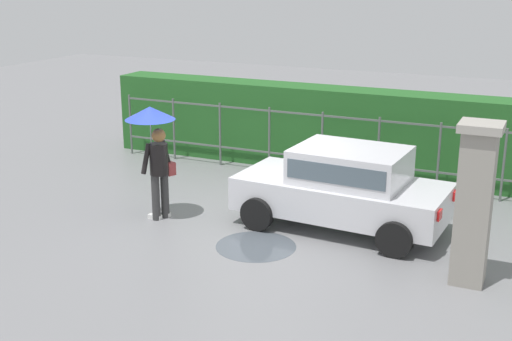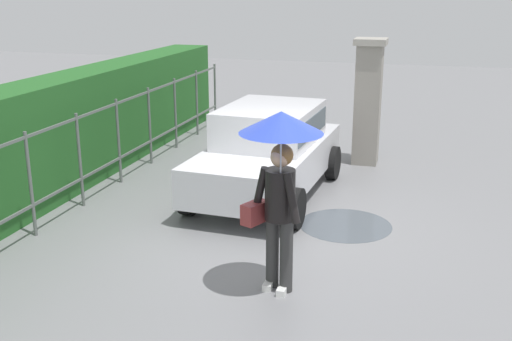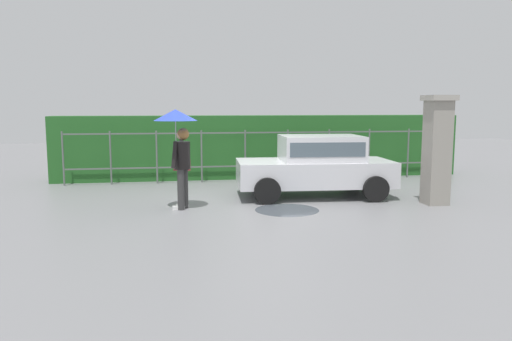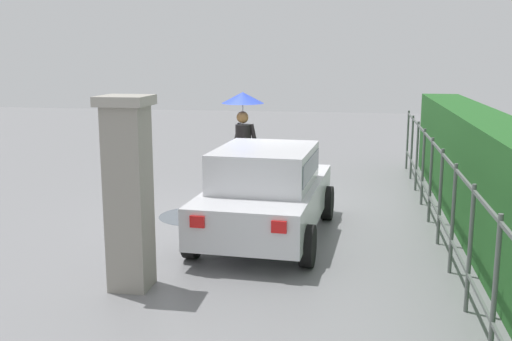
% 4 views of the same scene
% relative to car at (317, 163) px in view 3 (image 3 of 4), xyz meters
% --- Properties ---
extents(ground_plane, '(40.00, 40.00, 0.00)m').
position_rel_car_xyz_m(ground_plane, '(-1.48, -0.57, -0.80)').
color(ground_plane, slate).
extents(car, '(3.82, 2.04, 1.48)m').
position_rel_car_xyz_m(car, '(0.00, 0.00, 0.00)').
color(car, silver).
rests_on(car, ground).
extents(pedestrian, '(0.91, 0.91, 2.12)m').
position_rel_car_xyz_m(pedestrian, '(-3.30, -0.99, 0.74)').
color(pedestrian, '#333333').
rests_on(pedestrian, ground).
extents(gate_pillar, '(0.60, 0.60, 2.42)m').
position_rel_car_xyz_m(gate_pillar, '(2.35, -1.36, 0.44)').
color(gate_pillar, gray).
rests_on(gate_pillar, ground).
extents(fence_section, '(11.42, 0.05, 1.50)m').
position_rel_car_xyz_m(fence_section, '(-0.74, 2.68, 0.02)').
color(fence_section, '#59605B').
rests_on(fence_section, ground).
extents(hedge_row, '(12.37, 0.90, 1.90)m').
position_rel_car_xyz_m(hedge_row, '(-0.74, 3.49, 0.15)').
color(hedge_row, '#235B23').
rests_on(hedge_row, ground).
extents(puddle_near, '(1.36, 1.36, 0.00)m').
position_rel_car_xyz_m(puddle_near, '(-1.06, -1.45, -0.80)').
color(puddle_near, '#4C545B').
rests_on(puddle_near, ground).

